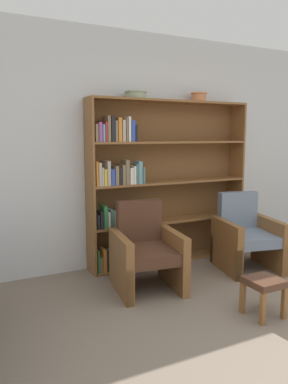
{
  "coord_description": "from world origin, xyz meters",
  "views": [
    {
      "loc": [
        -2.35,
        -1.57,
        1.55
      ],
      "look_at": [
        -0.56,
        2.01,
        0.95
      ],
      "focal_mm": 35.0,
      "sensor_mm": 36.0,
      "label": 1
    }
  ],
  "objects_px": {
    "armchair_leather": "(146,252)",
    "footstool": "(264,287)",
    "bowl_olive": "(136,94)",
    "armchair_cushioned": "(246,236)",
    "bookshelf": "(155,185)",
    "bowl_cream": "(199,97)"
  },
  "relations": [
    {
      "from": "armchair_leather",
      "to": "footstool",
      "type": "xyz_separation_m",
      "value": [
        0.63,
        -1.01,
        -0.12
      ]
    },
    {
      "from": "bowl_olive",
      "to": "armchair_leather",
      "type": "xyz_separation_m",
      "value": [
        -0.19,
        -0.63,
        -1.64
      ]
    },
    {
      "from": "bowl_olive",
      "to": "armchair_cushioned",
      "type": "distance_m",
      "value": 2.09
    },
    {
      "from": "armchair_leather",
      "to": "bookshelf",
      "type": "bearing_deg",
      "value": -116.5
    },
    {
      "from": "bowl_cream",
      "to": "bowl_olive",
      "type": "bearing_deg",
      "value": 180.0
    },
    {
      "from": "bookshelf",
      "to": "footstool",
      "type": "height_order",
      "value": "bookshelf"
    },
    {
      "from": "armchair_leather",
      "to": "footstool",
      "type": "relative_size",
      "value": 2.58
    },
    {
      "from": "armchair_leather",
      "to": "armchair_cushioned",
      "type": "relative_size",
      "value": 1.0
    },
    {
      "from": "bookshelf",
      "to": "armchair_cushioned",
      "type": "distance_m",
      "value": 1.24
    },
    {
      "from": "armchair_cushioned",
      "to": "footstool",
      "type": "distance_m",
      "value": 1.23
    },
    {
      "from": "bowl_cream",
      "to": "armchair_cushioned",
      "type": "height_order",
      "value": "bowl_cream"
    },
    {
      "from": "bookshelf",
      "to": "bowl_cream",
      "type": "relative_size",
      "value": 10.13
    },
    {
      "from": "bookshelf",
      "to": "armchair_cushioned",
      "type": "height_order",
      "value": "bookshelf"
    },
    {
      "from": "bookshelf",
      "to": "armchair_leather",
      "type": "bearing_deg",
      "value": -124.5
    },
    {
      "from": "bookshelf",
      "to": "bowl_cream",
      "type": "xyz_separation_m",
      "value": [
        0.6,
        -0.02,
        1.06
      ]
    },
    {
      "from": "bowl_cream",
      "to": "armchair_leather",
      "type": "xyz_separation_m",
      "value": [
        -1.05,
        -0.63,
        -1.65
      ]
    },
    {
      "from": "armchair_cushioned",
      "to": "footstool",
      "type": "xyz_separation_m",
      "value": [
        -0.69,
        -1.01,
        -0.12
      ]
    },
    {
      "from": "footstool",
      "to": "armchair_cushioned",
      "type": "bearing_deg",
      "value": 55.55
    },
    {
      "from": "bookshelf",
      "to": "armchair_leather",
      "type": "height_order",
      "value": "bookshelf"
    },
    {
      "from": "bowl_cream",
      "to": "armchair_leather",
      "type": "height_order",
      "value": "bowl_cream"
    },
    {
      "from": "bookshelf",
      "to": "armchair_leather",
      "type": "distance_m",
      "value": 0.98
    },
    {
      "from": "bowl_olive",
      "to": "footstool",
      "type": "distance_m",
      "value": 2.44
    }
  ]
}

